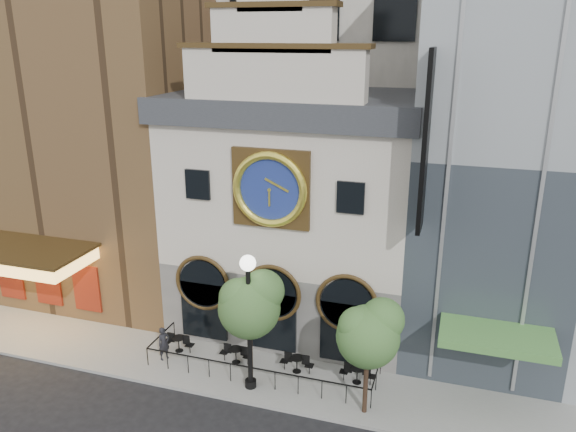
# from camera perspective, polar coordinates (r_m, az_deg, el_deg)

# --- Properties ---
(ground) EXTENTS (120.00, 120.00, 0.00)m
(ground) POSITION_cam_1_polar(r_m,az_deg,el_deg) (25.42, -4.63, -18.52)
(ground) COLOR black
(ground) RESTS_ON ground
(sidewalk) EXTENTS (44.00, 5.00, 0.15)m
(sidewalk) POSITION_cam_1_polar(r_m,az_deg,el_deg) (27.27, -2.59, -15.43)
(sidewalk) COLOR gray
(sidewalk) RESTS_ON ground
(clock_building) EXTENTS (12.60, 8.78, 18.65)m
(clock_building) POSITION_cam_1_polar(r_m,az_deg,el_deg) (29.03, 0.84, 1.20)
(clock_building) COLOR #605E5B
(clock_building) RESTS_ON ground
(theater_building) EXTENTS (14.00, 15.60, 25.00)m
(theater_building) POSITION_cam_1_polar(r_m,az_deg,el_deg) (35.67, -19.02, 13.11)
(theater_building) COLOR brown
(theater_building) RESTS_ON ground
(retail_building) EXTENTS (14.00, 14.40, 20.00)m
(retail_building) POSITION_cam_1_polar(r_m,az_deg,el_deg) (29.61, 27.22, 6.42)
(retail_building) COLOR gray
(retail_building) RESTS_ON ground
(cafe_railing) EXTENTS (10.60, 2.60, 0.90)m
(cafe_railing) POSITION_cam_1_polar(r_m,az_deg,el_deg) (26.99, -2.60, -14.50)
(cafe_railing) COLOR black
(cafe_railing) RESTS_ON sidewalk
(bistro_0) EXTENTS (1.58, 0.68, 0.90)m
(bistro_0) POSITION_cam_1_polar(r_m,az_deg,el_deg) (28.81, -11.04, -12.52)
(bistro_0) COLOR black
(bistro_0) RESTS_ON sidewalk
(bistro_1) EXTENTS (1.58, 0.68, 0.90)m
(bistro_1) POSITION_cam_1_polar(r_m,az_deg,el_deg) (27.55, -5.32, -13.79)
(bistro_1) COLOR black
(bistro_1) RESTS_ON sidewalk
(bistro_2) EXTENTS (1.58, 0.68, 0.90)m
(bistro_2) POSITION_cam_1_polar(r_m,az_deg,el_deg) (26.80, 0.90, -14.70)
(bistro_2) COLOR black
(bistro_2) RESTS_ON sidewalk
(bistro_3) EXTENTS (1.58, 0.68, 0.90)m
(bistro_3) POSITION_cam_1_polar(r_m,az_deg,el_deg) (26.27, 7.04, -15.61)
(bistro_3) COLOR black
(bistro_3) RESTS_ON sidewalk
(pedestrian) EXTENTS (0.64, 0.72, 1.66)m
(pedestrian) POSITION_cam_1_polar(r_m,az_deg,el_deg) (28.17, -12.50, -12.53)
(pedestrian) COLOR black
(pedestrian) RESTS_ON sidewalk
(lamppost) EXTENTS (2.02, 0.71, 6.30)m
(lamppost) POSITION_cam_1_polar(r_m,az_deg,el_deg) (24.12, -4.00, -9.30)
(lamppost) COLOR black
(lamppost) RESTS_ON sidewalk
(tree_left) EXTENTS (2.81, 2.71, 5.42)m
(tree_left) POSITION_cam_1_polar(r_m,az_deg,el_deg) (24.38, -3.83, -8.79)
(tree_left) COLOR #382619
(tree_left) RESTS_ON sidewalk
(tree_right) EXTENTS (2.65, 2.55, 5.10)m
(tree_right) POSITION_cam_1_polar(r_m,az_deg,el_deg) (22.88, 8.28, -11.55)
(tree_right) COLOR #382619
(tree_right) RESTS_ON sidewalk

